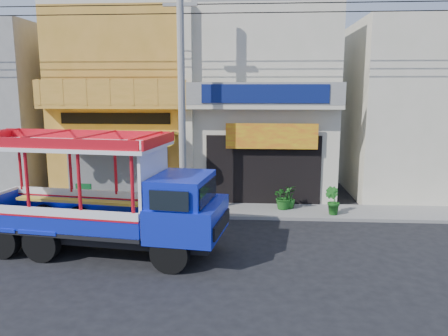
{
  "coord_description": "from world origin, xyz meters",
  "views": [
    {
      "loc": [
        1.59,
        -12.4,
        4.71
      ],
      "look_at": [
        0.58,
        2.5,
        2.01
      ],
      "focal_mm": 35.0,
      "sensor_mm": 36.0,
      "label": 1
    }
  ],
  "objects_px": {
    "green_sign": "(84,198)",
    "potted_plant_b": "(332,201)",
    "potted_plant_a": "(284,197)",
    "utility_pole": "(185,80)",
    "potted_plant_c": "(289,197)",
    "songthaew_truck": "(114,197)"
  },
  "relations": [
    {
      "from": "utility_pole",
      "to": "potted_plant_a",
      "type": "height_order",
      "value": "utility_pole"
    },
    {
      "from": "green_sign",
      "to": "potted_plant_b",
      "type": "bearing_deg",
      "value": -1.71
    },
    {
      "from": "utility_pole",
      "to": "potted_plant_a",
      "type": "xyz_separation_m",
      "value": [
        3.65,
        0.87,
        -4.43
      ]
    },
    {
      "from": "green_sign",
      "to": "potted_plant_b",
      "type": "distance_m",
      "value": 9.58
    },
    {
      "from": "green_sign",
      "to": "songthaew_truck",
      "type": "bearing_deg",
      "value": -58.72
    },
    {
      "from": "utility_pole",
      "to": "potted_plant_c",
      "type": "bearing_deg",
      "value": 14.21
    },
    {
      "from": "green_sign",
      "to": "potted_plant_a",
      "type": "xyz_separation_m",
      "value": [
        7.83,
        0.33,
        0.08
      ]
    },
    {
      "from": "utility_pole",
      "to": "songthaew_truck",
      "type": "xyz_separation_m",
      "value": [
        -1.51,
        -3.86,
        -3.36
      ]
    },
    {
      "from": "potted_plant_b",
      "to": "potted_plant_c",
      "type": "distance_m",
      "value": 1.71
    },
    {
      "from": "songthaew_truck",
      "to": "potted_plant_a",
      "type": "bearing_deg",
      "value": 42.5
    },
    {
      "from": "utility_pole",
      "to": "songthaew_truck",
      "type": "relative_size",
      "value": 3.64
    },
    {
      "from": "green_sign",
      "to": "potted_plant_a",
      "type": "distance_m",
      "value": 7.84
    },
    {
      "from": "potted_plant_b",
      "to": "potted_plant_c",
      "type": "relative_size",
      "value": 1.18
    },
    {
      "from": "potted_plant_a",
      "to": "potted_plant_c",
      "type": "bearing_deg",
      "value": 9.94
    },
    {
      "from": "potted_plant_c",
      "to": "songthaew_truck",
      "type": "bearing_deg",
      "value": -41.52
    },
    {
      "from": "green_sign",
      "to": "potted_plant_c",
      "type": "distance_m",
      "value": 8.04
    },
    {
      "from": "green_sign",
      "to": "potted_plant_c",
      "type": "relative_size",
      "value": 1.1
    },
    {
      "from": "songthaew_truck",
      "to": "green_sign",
      "type": "bearing_deg",
      "value": 121.28
    },
    {
      "from": "potted_plant_b",
      "to": "potted_plant_a",
      "type": "bearing_deg",
      "value": 23.96
    },
    {
      "from": "potted_plant_a",
      "to": "potted_plant_b",
      "type": "relative_size",
      "value": 0.93
    },
    {
      "from": "potted_plant_a",
      "to": "potted_plant_c",
      "type": "xyz_separation_m",
      "value": [
        0.2,
        0.11,
        -0.04
      ]
    },
    {
      "from": "green_sign",
      "to": "utility_pole",
      "type": "bearing_deg",
      "value": -7.31
    }
  ]
}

